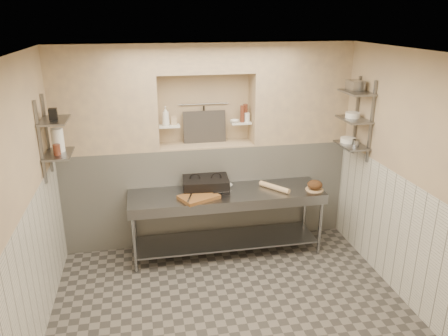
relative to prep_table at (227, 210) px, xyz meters
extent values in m
cube|color=#5F5A54|center=(-0.19, -1.18, -0.69)|extent=(4.00, 3.90, 0.10)
cube|color=silver|center=(-0.19, -1.18, 2.21)|extent=(4.00, 3.90, 0.10)
cube|color=tan|center=(-2.24, -1.18, 0.76)|extent=(0.10, 3.90, 2.80)
cube|color=tan|center=(1.86, -1.18, 0.76)|extent=(0.10, 3.90, 2.80)
cube|color=tan|center=(-0.19, 0.82, 0.76)|extent=(4.00, 0.10, 2.80)
cube|color=tan|center=(-0.19, -3.18, 0.76)|extent=(4.00, 0.10, 2.80)
cube|color=silver|center=(-0.19, 0.57, 0.06)|extent=(4.00, 0.40, 1.40)
cube|color=tan|center=(-0.19, 0.57, 0.77)|extent=(1.30, 0.40, 0.02)
cube|color=tan|center=(-1.51, 0.57, 1.46)|extent=(1.35, 0.40, 1.40)
cube|color=tan|center=(1.14, 0.57, 1.46)|extent=(1.35, 0.40, 1.40)
cube|color=tan|center=(-0.19, 0.57, 1.96)|extent=(1.30, 0.40, 0.40)
cube|color=silver|center=(-2.18, -1.18, 0.06)|extent=(0.02, 3.90, 1.40)
cube|color=silver|center=(1.80, -1.18, 0.06)|extent=(0.02, 3.90, 1.40)
cube|color=white|center=(-0.69, 0.57, 1.06)|extent=(0.28, 0.16, 0.02)
cube|color=white|center=(0.31, 0.57, 1.06)|extent=(0.28, 0.16, 0.02)
cylinder|color=gray|center=(-0.19, 0.74, 1.31)|extent=(0.70, 0.02, 0.02)
cylinder|color=black|center=(-0.19, 0.72, 1.14)|extent=(0.02, 0.02, 0.30)
cube|color=#383330|center=(-0.19, 0.67, 1.00)|extent=(0.60, 0.08, 0.45)
cube|color=slate|center=(-2.16, 0.07, 1.16)|extent=(0.03, 0.03, 0.95)
cube|color=slate|center=(-2.16, -0.33, 1.16)|extent=(0.03, 0.03, 0.95)
cube|color=slate|center=(-2.03, -0.13, 0.96)|extent=(0.30, 0.50, 0.02)
cube|color=slate|center=(-2.03, -0.13, 1.36)|extent=(0.30, 0.50, 0.03)
cube|color=slate|center=(1.79, 0.07, 1.21)|extent=(0.03, 0.03, 1.05)
cube|color=slate|center=(1.79, -0.33, 1.21)|extent=(0.03, 0.03, 1.05)
cube|color=slate|center=(1.65, -0.13, 0.86)|extent=(0.30, 0.50, 0.02)
cube|color=slate|center=(1.65, -0.13, 1.21)|extent=(0.30, 0.50, 0.02)
cube|color=slate|center=(1.65, -0.13, 1.56)|extent=(0.30, 0.50, 0.03)
cube|color=gray|center=(0.00, 0.02, 0.24)|extent=(2.60, 0.70, 0.04)
cube|color=gray|center=(0.00, 0.02, -0.46)|extent=(2.45, 0.60, 0.03)
cube|color=gray|center=(0.00, -0.31, 0.18)|extent=(2.60, 0.02, 0.12)
cylinder|color=gray|center=(-1.24, -0.27, -0.21)|extent=(0.04, 0.04, 0.86)
cylinder|color=gray|center=(-1.24, 0.31, -0.21)|extent=(0.04, 0.04, 0.86)
cylinder|color=gray|center=(1.24, -0.27, -0.21)|extent=(0.04, 0.04, 0.86)
cylinder|color=gray|center=(1.24, 0.31, -0.21)|extent=(0.04, 0.04, 0.86)
cube|color=black|center=(-0.26, 0.15, 0.31)|extent=(0.64, 0.48, 0.11)
cube|color=black|center=(-0.26, 0.15, 0.40)|extent=(0.64, 0.48, 0.05)
cube|color=brown|center=(-0.39, -0.13, 0.28)|extent=(0.57, 0.50, 0.04)
cube|color=gray|center=(-0.08, -0.09, 0.31)|extent=(0.25, 0.06, 0.01)
cylinder|color=gray|center=(-0.52, -0.21, 0.31)|extent=(0.09, 0.23, 0.02)
imported|color=white|center=(0.00, 0.18, 0.28)|extent=(0.26, 0.26, 0.05)
cylinder|color=#CFAF82|center=(0.65, -0.03, 0.29)|extent=(0.34, 0.41, 0.07)
cylinder|color=#CFAF82|center=(1.18, -0.14, 0.26)|extent=(0.24, 0.24, 0.01)
ellipsoid|color=#4C2D19|center=(1.18, -0.14, 0.33)|extent=(0.20, 0.20, 0.12)
imported|color=white|center=(-0.73, 0.56, 1.20)|extent=(0.12, 0.12, 0.26)
cube|color=tan|center=(-0.62, 0.59, 1.13)|extent=(0.08, 0.08, 0.11)
imported|color=white|center=(0.22, 0.54, 1.09)|extent=(0.14, 0.14, 0.04)
cylinder|color=#5C2A1B|center=(0.38, 0.60, 1.19)|extent=(0.07, 0.07, 0.24)
cylinder|color=#5C2A1B|center=(0.33, 0.55, 1.19)|extent=(0.06, 0.06, 0.24)
cylinder|color=white|center=(0.40, 0.55, 1.13)|extent=(0.07, 0.07, 0.13)
cylinder|color=white|center=(-2.03, -0.06, 1.11)|extent=(0.14, 0.14, 0.27)
cylinder|color=#5C2A1B|center=(-2.03, -0.20, 1.03)|extent=(0.08, 0.08, 0.12)
cube|color=black|center=(-2.03, -0.14, 1.43)|extent=(0.10, 0.10, 0.13)
cylinder|color=white|center=(1.65, -0.03, 0.90)|extent=(0.21, 0.21, 0.06)
cylinder|color=gray|center=(1.65, -0.24, 0.92)|extent=(0.09, 0.09, 0.09)
cylinder|color=white|center=(1.65, -0.09, 1.25)|extent=(0.19, 0.19, 0.07)
cube|color=gray|center=(1.65, -0.08, 1.64)|extent=(0.18, 0.22, 0.13)
camera|label=1|loc=(-1.06, -5.25, 2.50)|focal=35.00mm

